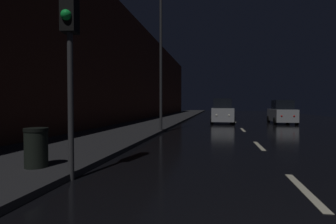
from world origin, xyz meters
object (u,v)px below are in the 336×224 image
Objects in this scene: traffic_light_near_left at (69,7)px; trash_bin_curbside at (36,147)px; car_approaching_headlights at (222,112)px; streetlamp_overhead at (168,41)px; car_parked_right_far at (282,113)px.

traffic_light_near_left is 5.44× the size of trash_bin_curbside.
traffic_light_near_left is 18.69m from car_approaching_headlights.
streetlamp_overhead is at bearing 169.25° from traffic_light_near_left.
streetlamp_overhead is 10.13m from car_approaching_headlights.
traffic_light_near_left is at bearing 155.25° from car_parked_right_far.
trash_bin_curbside is (-1.44, -9.19, -4.65)m from streetlamp_overhead.
streetlamp_overhead is 10.40m from trash_bin_curbside.
car_parked_right_far is (5.00, 0.36, -0.07)m from car_approaching_headlights.
streetlamp_overhead is at bearing 81.11° from trash_bin_curbside.
traffic_light_near_left is 3.29m from trash_bin_curbside.
car_approaching_headlights is 5.02m from car_parked_right_far.
car_approaching_headlights is (4.65, 17.79, 0.37)m from trash_bin_curbside.
car_parked_right_far is at bearing 47.48° from streetlamp_overhead.
trash_bin_curbside is at bearing 152.00° from car_parked_right_far.
streetlamp_overhead reaches higher than traffic_light_near_left.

